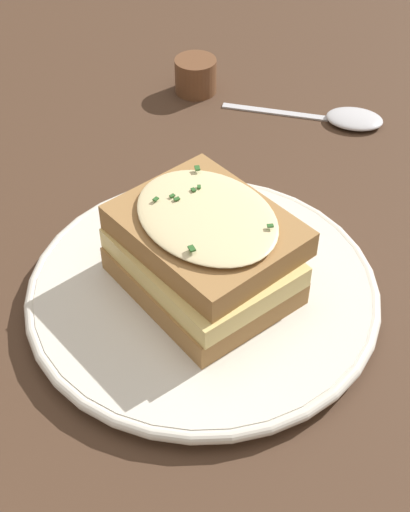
% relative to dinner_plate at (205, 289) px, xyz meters
% --- Properties ---
extents(ground_plane, '(2.40, 2.40, 0.00)m').
position_rel_dinner_plate_xyz_m(ground_plane, '(0.03, 0.00, -0.01)').
color(ground_plane, '#473021').
extents(dinner_plate, '(0.27, 0.27, 0.02)m').
position_rel_dinner_plate_xyz_m(dinner_plate, '(0.00, 0.00, 0.00)').
color(dinner_plate, silver).
rests_on(dinner_plate, ground_plane).
extents(sandwich, '(0.13, 0.11, 0.07)m').
position_rel_dinner_plate_xyz_m(sandwich, '(0.00, -0.00, 0.04)').
color(sandwich, '#A37542').
rests_on(sandwich, dinner_plate).
extents(spoon, '(0.15, 0.12, 0.01)m').
position_rel_dinner_plate_xyz_m(spoon, '(0.09, -0.27, -0.00)').
color(spoon, silver).
rests_on(spoon, ground_plane).
extents(condiment_pot, '(0.04, 0.04, 0.04)m').
position_rel_dinner_plate_xyz_m(condiment_pot, '(0.24, -0.20, 0.01)').
color(condiment_pot, brown).
rests_on(condiment_pot, ground_plane).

